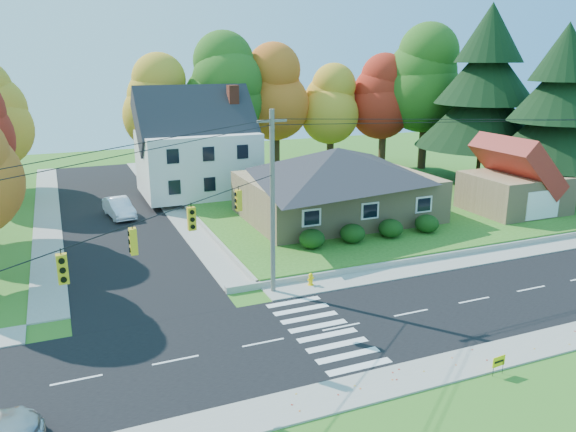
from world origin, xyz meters
name	(u,v)px	position (x,y,z in m)	size (l,w,h in m)	color
ground	(341,327)	(0.00, 0.00, 0.00)	(120.00, 120.00, 0.00)	#3D7923
road_main	(341,327)	(0.00, 0.00, 0.01)	(90.00, 8.00, 0.02)	black
road_cross	(112,212)	(-8.00, 26.00, 0.01)	(8.00, 44.00, 0.02)	black
sidewalk_north	(299,288)	(0.00, 5.00, 0.04)	(90.00, 2.00, 0.08)	#9C9A90
sidewalk_south	(400,380)	(0.00, -5.00, 0.04)	(90.00, 2.00, 0.08)	#9C9A90
lawn	(360,199)	(13.00, 21.00, 0.25)	(30.00, 30.00, 0.50)	#3D7923
ranch_house	(337,182)	(8.00, 16.00, 3.27)	(14.60, 10.60, 5.40)	tan
colonial_house	(198,148)	(0.04, 28.00, 4.58)	(10.40, 8.40, 9.60)	silver
garage	(515,182)	(22.00, 11.99, 2.84)	(7.30, 6.30, 4.60)	tan
hedge_row	(372,231)	(7.50, 9.80, 1.14)	(10.70, 1.70, 1.27)	#163A10
traffic_infrastructure	(328,218)	(-0.15, 1.35, 5.15)	(38.10, 10.66, 10.00)	#666059
tree_lot_0	(160,102)	(-2.00, 34.00, 8.31)	(6.72, 6.72, 12.51)	#3F2A19
tree_lot_1	(223,88)	(4.00, 33.00, 9.61)	(7.84, 7.84, 14.60)	#3F2A19
tree_lot_2	(276,93)	(10.00, 34.00, 8.96)	(7.28, 7.28, 13.56)	#3F2A19
tree_lot_3	(331,104)	(16.00, 33.00, 7.65)	(6.16, 6.16, 11.47)	#3F2A19
tree_lot_4	(384,97)	(22.00, 32.00, 8.31)	(6.72, 6.72, 12.51)	#3F2A19
tree_lot_5	(427,79)	(26.00, 30.00, 10.27)	(8.40, 8.40, 15.64)	#3F2A19
conifer_east_a	(485,91)	(27.00, 22.00, 9.39)	(12.80, 12.80, 16.96)	#3F2A19
conifer_east_b	(559,109)	(28.00, 14.00, 8.28)	(11.20, 11.20, 14.84)	#3F2A19
white_car	(119,208)	(-7.56, 24.08, 0.79)	(1.63, 4.69, 1.54)	white
fire_hydrant	(311,280)	(0.76, 5.15, 0.38)	(0.45, 0.35, 0.79)	#FFC605
yard_sign	(499,362)	(3.93, -6.19, 0.60)	(0.68, 0.09, 0.85)	black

